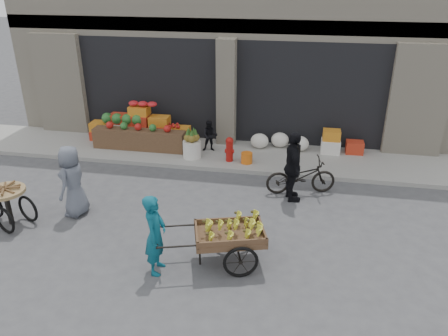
% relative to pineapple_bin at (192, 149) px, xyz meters
% --- Properties ---
extents(ground, '(80.00, 80.00, 0.00)m').
position_rel_pineapple_bin_xyz_m(ground, '(0.75, -3.60, -0.37)').
color(ground, '#424244').
rests_on(ground, ground).
extents(sidewalk, '(18.00, 2.20, 0.12)m').
position_rel_pineapple_bin_xyz_m(sidewalk, '(0.75, 0.50, -0.31)').
color(sidewalk, gray).
rests_on(sidewalk, ground).
extents(building, '(14.00, 6.45, 7.00)m').
position_rel_pineapple_bin_xyz_m(building, '(0.75, 4.43, 3.00)').
color(building, beige).
rests_on(building, ground).
extents(fruit_display, '(3.10, 1.12, 1.24)m').
position_rel_pineapple_bin_xyz_m(fruit_display, '(-1.73, 0.78, 0.30)').
color(fruit_display, '#B62F19').
rests_on(fruit_display, sidewalk).
extents(pineapple_bin, '(0.52, 0.52, 0.50)m').
position_rel_pineapple_bin_xyz_m(pineapple_bin, '(0.00, 0.00, 0.00)').
color(pineapple_bin, silver).
rests_on(pineapple_bin, sidewalk).
extents(fire_hydrant, '(0.22, 0.22, 0.71)m').
position_rel_pineapple_bin_xyz_m(fire_hydrant, '(1.10, -0.05, 0.13)').
color(fire_hydrant, '#A5140F').
rests_on(fire_hydrant, sidewalk).
extents(orange_bucket, '(0.32, 0.32, 0.30)m').
position_rel_pineapple_bin_xyz_m(orange_bucket, '(1.60, -0.10, -0.10)').
color(orange_bucket, orange).
rests_on(orange_bucket, sidewalk).
extents(right_bay_goods, '(3.35, 0.60, 0.70)m').
position_rel_pineapple_bin_xyz_m(right_bay_goods, '(3.36, 1.10, 0.04)').
color(right_bay_goods, silver).
rests_on(right_bay_goods, sidewalk).
extents(seated_person, '(0.51, 0.43, 0.93)m').
position_rel_pineapple_bin_xyz_m(seated_person, '(0.40, 0.60, 0.21)').
color(seated_person, black).
rests_on(seated_person, sidewalk).
extents(banana_cart, '(2.33, 1.44, 0.91)m').
position_rel_pineapple_bin_xyz_m(banana_cart, '(1.84, -4.54, 0.29)').
color(banana_cart, brown).
rests_on(banana_cart, ground).
extents(vendor_woman, '(0.40, 0.58, 1.55)m').
position_rel_pineapple_bin_xyz_m(vendor_woman, '(0.62, -5.01, 0.41)').
color(vendor_woman, '#0D5468').
rests_on(vendor_woman, ground).
extents(tricycle_cart, '(1.45, 1.08, 0.95)m').
position_rel_pineapple_bin_xyz_m(tricycle_cart, '(-3.05, -4.04, 0.20)').
color(tricycle_cart, '#9E7F51').
rests_on(tricycle_cart, ground).
extents(vendor_grey, '(0.57, 0.83, 1.64)m').
position_rel_pineapple_bin_xyz_m(vendor_grey, '(-1.84, -3.37, 0.45)').
color(vendor_grey, slate).
rests_on(vendor_grey, ground).
extents(bicycle, '(1.81, 1.02, 0.90)m').
position_rel_pineapple_bin_xyz_m(bicycle, '(3.12, -1.40, 0.08)').
color(bicycle, black).
rests_on(bicycle, ground).
extents(cyclist, '(0.67, 1.08, 1.72)m').
position_rel_pineapple_bin_xyz_m(cyclist, '(2.92, -1.80, 0.49)').
color(cyclist, black).
rests_on(cyclist, ground).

